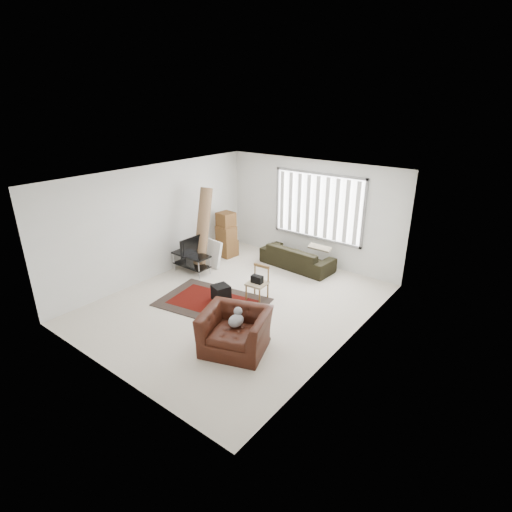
{
  "coord_description": "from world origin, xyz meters",
  "views": [
    {
      "loc": [
        4.96,
        -5.74,
        4.15
      ],
      "look_at": [
        0.25,
        0.34,
        1.05
      ],
      "focal_mm": 28.0,
      "sensor_mm": 36.0,
      "label": 1
    }
  ],
  "objects_px": {
    "sofa": "(297,254)",
    "side_chair": "(258,281)",
    "moving_boxes": "(226,236)",
    "armchair": "(235,328)",
    "tv_stand": "(191,259)"
  },
  "relations": [
    {
      "from": "sofa",
      "to": "side_chair",
      "type": "relative_size",
      "value": 2.56
    },
    {
      "from": "moving_boxes",
      "to": "sofa",
      "type": "bearing_deg",
      "value": 14.45
    },
    {
      "from": "sofa",
      "to": "side_chair",
      "type": "xyz_separation_m",
      "value": [
        0.27,
        -2.02,
        0.05
      ]
    },
    {
      "from": "moving_boxes",
      "to": "side_chair",
      "type": "relative_size",
      "value": 1.63
    },
    {
      "from": "side_chair",
      "to": "armchair",
      "type": "bearing_deg",
      "value": -69.27
    },
    {
      "from": "moving_boxes",
      "to": "side_chair",
      "type": "height_order",
      "value": "moving_boxes"
    },
    {
      "from": "tv_stand",
      "to": "sofa",
      "type": "height_order",
      "value": "sofa"
    },
    {
      "from": "moving_boxes",
      "to": "armchair",
      "type": "distance_m",
      "value": 4.45
    },
    {
      "from": "sofa",
      "to": "moving_boxes",
      "type": "bearing_deg",
      "value": 18.15
    },
    {
      "from": "tv_stand",
      "to": "armchair",
      "type": "height_order",
      "value": "armchair"
    },
    {
      "from": "moving_boxes",
      "to": "sofa",
      "type": "distance_m",
      "value": 2.05
    },
    {
      "from": "tv_stand",
      "to": "side_chair",
      "type": "distance_m",
      "value": 2.18
    },
    {
      "from": "moving_boxes",
      "to": "armchair",
      "type": "bearing_deg",
      "value": -46.41
    },
    {
      "from": "tv_stand",
      "to": "moving_boxes",
      "type": "relative_size",
      "value": 0.81
    },
    {
      "from": "tv_stand",
      "to": "moving_boxes",
      "type": "distance_m",
      "value": 1.41
    }
  ]
}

